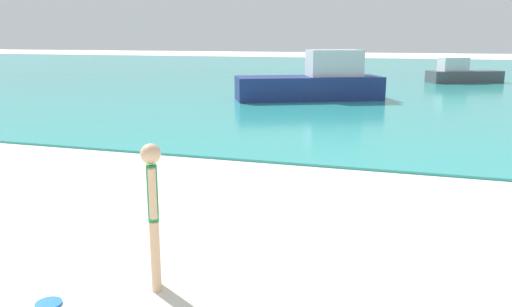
{
  "coord_description": "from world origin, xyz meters",
  "views": [
    {
      "loc": [
        1.89,
        2.89,
        2.79
      ],
      "look_at": [
        -0.24,
        9.58,
        1.19
      ],
      "focal_mm": 35.94,
      "sensor_mm": 36.0,
      "label": 1
    }
  ],
  "objects_px": {
    "frisbee": "(49,304)",
    "boat_near": "(314,82)",
    "person_standing": "(153,208)",
    "boat_far": "(462,74)"
  },
  "relations": [
    {
      "from": "person_standing",
      "to": "frisbee",
      "type": "xyz_separation_m",
      "value": [
        -0.91,
        -0.7,
        -0.94
      ]
    },
    {
      "from": "frisbee",
      "to": "boat_near",
      "type": "relative_size",
      "value": 0.04
    },
    {
      "from": "frisbee",
      "to": "person_standing",
      "type": "bearing_deg",
      "value": 37.27
    },
    {
      "from": "person_standing",
      "to": "boat_near",
      "type": "distance_m",
      "value": 17.99
    },
    {
      "from": "boat_near",
      "to": "boat_far",
      "type": "bearing_deg",
      "value": -147.2
    },
    {
      "from": "frisbee",
      "to": "boat_far",
      "type": "height_order",
      "value": "boat_far"
    },
    {
      "from": "frisbee",
      "to": "boat_far",
      "type": "distance_m",
      "value": 30.56
    },
    {
      "from": "boat_near",
      "to": "boat_far",
      "type": "xyz_separation_m",
      "value": [
        6.92,
        11.36,
        -0.23
      ]
    },
    {
      "from": "frisbee",
      "to": "boat_near",
      "type": "height_order",
      "value": "boat_near"
    },
    {
      "from": "person_standing",
      "to": "boat_near",
      "type": "relative_size",
      "value": 0.25
    }
  ]
}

